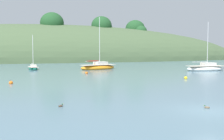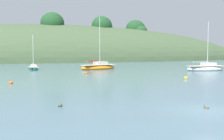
% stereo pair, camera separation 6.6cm
% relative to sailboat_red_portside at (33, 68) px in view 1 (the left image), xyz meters
% --- Properties ---
extents(ground_plane, '(400.00, 400.00, 0.00)m').
position_rel_sailboat_red_portside_xyz_m(ground_plane, '(9.30, -41.53, -0.31)').
color(ground_plane, slate).
extents(far_shoreline_hill, '(150.00, 36.00, 29.08)m').
position_rel_sailboat_red_portside_xyz_m(far_shoreline_hill, '(9.46, 41.98, -0.19)').
color(far_shoreline_hill, '#425638').
rests_on(far_shoreline_hill, ground).
extents(sailboat_red_portside, '(2.09, 4.79, 6.91)m').
position_rel_sailboat_red_portside_xyz_m(sailboat_red_portside, '(0.00, 0.00, 0.00)').
color(sailboat_red_portside, '#196B56').
rests_on(sailboat_red_portside, ground).
extents(sailboat_black_sloop, '(8.09, 4.81, 10.58)m').
position_rel_sailboat_red_portside_xyz_m(sailboat_black_sloop, '(12.34, -3.20, 0.15)').
color(sailboat_black_sloop, orange).
rests_on(sailboat_black_sloop, ground).
extents(sailboat_blue_center, '(7.65, 2.90, 9.25)m').
position_rel_sailboat_red_portside_xyz_m(sailboat_blue_center, '(30.48, -12.63, 0.13)').
color(sailboat_blue_center, white).
rests_on(sailboat_blue_center, ground).
extents(mooring_buoy_outer, '(0.44, 0.44, 0.54)m').
position_rel_sailboat_red_portside_xyz_m(mooring_buoy_outer, '(7.88, -12.51, -0.19)').
color(mooring_buoy_outer, orange).
rests_on(mooring_buoy_outer, ground).
extents(mooring_buoy_inner, '(0.44, 0.44, 0.54)m').
position_rel_sailboat_red_portside_xyz_m(mooring_buoy_inner, '(18.74, -24.25, -0.19)').
color(mooring_buoy_inner, yellow).
rests_on(mooring_buoy_inner, ground).
extents(mooring_buoy_channel, '(0.44, 0.44, 0.54)m').
position_rel_sailboat_red_portside_xyz_m(mooring_buoy_channel, '(-3.19, -22.92, -0.19)').
color(mooring_buoy_channel, orange).
rests_on(mooring_buoy_channel, ground).
extents(duck_lone_left, '(0.38, 0.36, 0.24)m').
position_rel_sailboat_red_portside_xyz_m(duck_lone_left, '(9.67, -40.80, -0.26)').
color(duck_lone_left, brown).
rests_on(duck_lone_left, ground).
extents(duck_straggler, '(0.40, 0.33, 0.24)m').
position_rel_sailboat_red_portside_xyz_m(duck_straggler, '(0.55, -37.36, -0.26)').
color(duck_straggler, '#473828').
rests_on(duck_straggler, ground).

